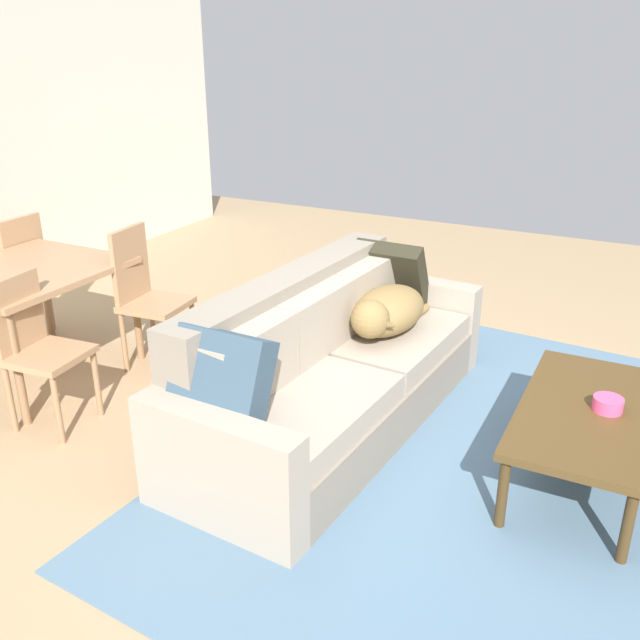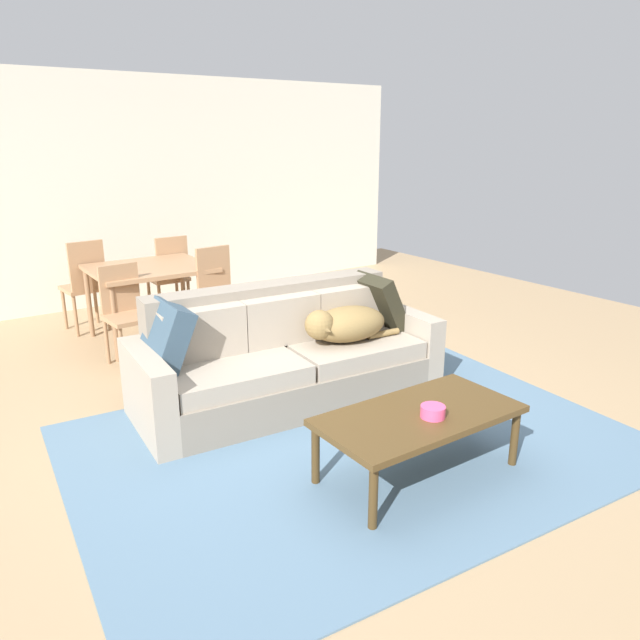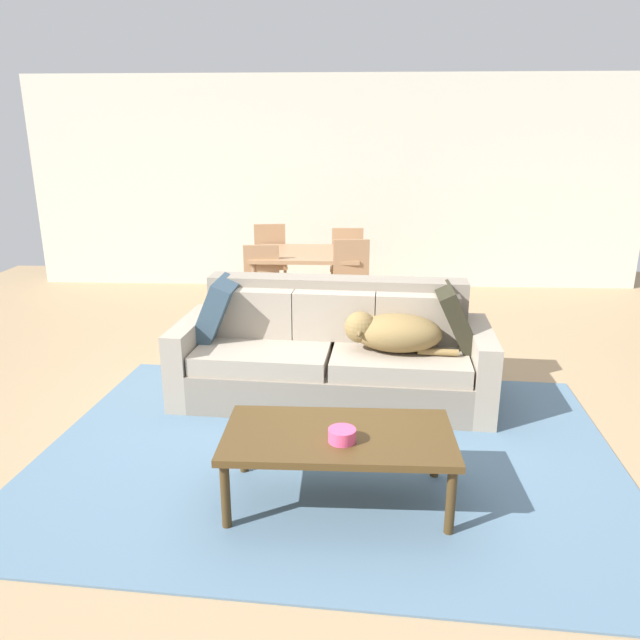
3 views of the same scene
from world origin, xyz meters
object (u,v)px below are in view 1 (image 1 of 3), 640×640
Objects in this scene: coffee_table at (586,415)px; dining_table at (26,280)px; dog_on_left_cushion at (385,312)px; dining_chair_near_right at (146,292)px; bowl_on_coffee_table at (608,404)px; couch at (328,370)px; throw_pillow_by_left_arm at (219,382)px; dining_chair_near_left at (37,344)px; throw_pillow_by_right_arm at (391,275)px; dining_chair_far_right at (17,271)px.

dining_table is at bearing 96.64° from coffee_table.
dining_chair_near_right is (-0.28, 1.64, -0.05)m from dog_on_left_cushion.
dog_on_left_cushion reaches higher than coffee_table.
dining_chair_near_right is (0.48, -0.56, -0.15)m from dining_table.
bowl_on_coffee_table is 0.13× the size of dining_table.
dog_on_left_cushion is at bearing -18.04° from couch.
throw_pillow_by_left_arm is at bearing 121.54° from bowl_on_coffee_table.
dining_chair_near_left is at bearing 105.72° from bowl_on_coffee_table.
throw_pillow_by_left_arm reaches higher than dining_table.
throw_pillow_by_right_arm is at bearing 2.82° from couch.
couch is at bearing 92.69° from coffee_table.
coffee_table is 1.11× the size of dining_table.
throw_pillow_by_left_arm is 0.52× the size of dining_chair_near_left.
coffee_table is at bearing -79.74° from dining_chair_near_left.
throw_pillow_by_right_arm reaches higher than couch.
dining_table reaches higher than coffee_table.
throw_pillow_by_right_arm is at bearing -68.15° from dining_chair_near_right.
throw_pillow_by_left_arm is 1.84m from coffee_table.
throw_pillow_by_left_arm is (-1.34, 0.29, 0.07)m from dog_on_left_cushion.
throw_pillow_by_right_arm is 1.71m from bowl_on_coffee_table.
dining_table is at bearing 46.01° from dining_chair_near_left.
dining_chair_near_left is at bearing -128.44° from dining_table.
coffee_table is (0.07, -1.42, 0.04)m from couch.
dining_chair_far_right is at bearing 89.53° from coffee_table.
dining_chair_far_right reaches higher than coffee_table.
dog_on_left_cushion reaches higher than bowl_on_coffee_table.
coffee_table is 1.28× the size of dining_chair_near_right.
couch is at bearing -80.62° from dining_table.
dining_table is 1.19× the size of dining_chair_far_right.
coffee_table is at bearing 102.62° from bowl_on_coffee_table.
dining_table is at bearing 96.79° from bowl_on_coffee_table.
throw_pillow_by_left_arm is at bearing 175.77° from throw_pillow_by_right_arm.
dining_chair_near_left is at bearing 172.58° from dining_chair_near_right.
throw_pillow_by_right_arm is 2.26m from dining_chair_near_left.
throw_pillow_by_left_arm is 0.49× the size of dining_chair_near_right.
dining_table is (-0.42, 3.53, 0.23)m from bowl_on_coffee_table.
throw_pillow_by_left_arm is at bearing 122.47° from coffee_table.
coffee_table is at bearing -83.09° from couch.
coffee_table is 3.48m from dining_table.
throw_pillow_by_left_arm is 3.23× the size of bowl_on_coffee_table.
dog_on_left_cushion is at bearing -12.19° from throw_pillow_by_left_arm.
throw_pillow_by_left_arm is at bearing 177.18° from couch.
dining_chair_near_right reaches higher than couch.
bowl_on_coffee_table is (0.09, -1.51, 0.12)m from couch.
couch is at bearing -68.60° from dining_chair_near_left.
dining_chair_near_right reaches higher than dining_chair_near_left.
coffee_table is 2.88m from dining_chair_near_right.
couch is 1.42m from coffee_table.
couch reaches higher than coffee_table.
couch is 2.48× the size of dining_chair_near_right.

